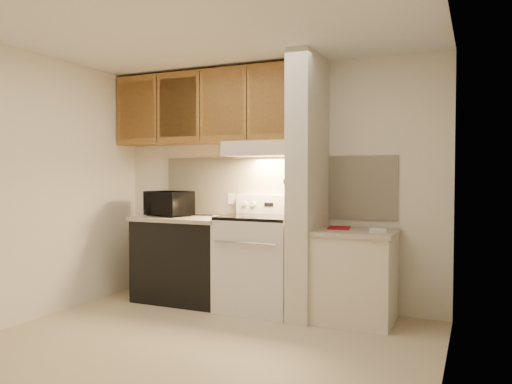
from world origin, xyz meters
The scene contains 50 objects.
floor centered at (0.00, 0.00, 0.00)m, with size 3.60×3.60×0.00m, color beige.
ceiling centered at (0.00, 0.00, 2.50)m, with size 3.60×3.60×0.00m, color white.
wall_back centered at (0.00, 1.50, 1.25)m, with size 3.60×0.02×2.50m, color white.
wall_left centered at (-1.80, 0.00, 1.25)m, with size 0.02×3.00×2.50m, color white.
wall_right centered at (1.80, 0.00, 1.25)m, with size 0.02×3.00×2.50m, color white.
backsplash centered at (0.00, 1.49, 1.24)m, with size 2.60×0.02×0.63m, color white.
range_body centered at (0.00, 1.16, 0.46)m, with size 0.76×0.65×0.92m, color silver.
oven_window centered at (0.00, 0.84, 0.50)m, with size 0.50×0.01×0.30m, color black.
oven_handle centered at (0.00, 0.80, 0.72)m, with size 0.02×0.02×0.65m, color silver.
cooktop centered at (0.00, 1.16, 0.94)m, with size 0.74×0.64×0.03m, color black.
range_backguard centered at (0.00, 1.44, 1.05)m, with size 0.76×0.08×0.20m, color silver.
range_display centered at (0.00, 1.40, 1.05)m, with size 0.10×0.01×0.04m, color black.
range_knob_left_outer centered at (-0.28, 1.40, 1.05)m, with size 0.05×0.05×0.02m, color silver.
range_knob_left_inner centered at (-0.18, 1.40, 1.05)m, with size 0.05×0.05×0.02m, color silver.
range_knob_right_inner centered at (0.18, 1.40, 1.05)m, with size 0.05×0.05×0.02m, color silver.
range_knob_right_outer centered at (0.28, 1.40, 1.05)m, with size 0.05×0.05×0.02m, color silver.
dishwasher_front centered at (-0.88, 1.17, 0.43)m, with size 1.00×0.63×0.87m, color black.
left_countertop centered at (-0.88, 1.17, 0.89)m, with size 1.04×0.67×0.04m, color #B6A693.
spoon_rest centered at (-0.76, 1.36, 0.92)m, with size 0.22×0.07×0.02m, color black.
teal_jar centered at (-1.23, 1.39, 0.96)m, with size 0.09×0.09×0.10m, color #347062.
outlet centered at (-0.48, 1.48, 1.10)m, with size 0.08×0.01×0.12m, color beige.
microwave centered at (-1.10, 1.18, 1.05)m, with size 0.49×0.33×0.27m, color black.
partition_pillar centered at (0.51, 1.15, 1.25)m, with size 0.22×0.70×2.50m, color beige.
pillar_trim centered at (0.39, 1.15, 1.30)m, with size 0.01×0.70×0.04m, color olive.
knife_strip centered at (0.39, 1.10, 1.32)m, with size 0.02×0.42×0.04m, color black.
knife_blade_a centered at (0.38, 0.93, 1.22)m, with size 0.01×0.04×0.16m, color silver.
knife_handle_a centered at (0.38, 0.93, 1.37)m, with size 0.02×0.02×0.10m, color black.
knife_blade_b centered at (0.38, 1.03, 1.21)m, with size 0.01×0.04×0.18m, color silver.
knife_handle_b centered at (0.38, 1.01, 1.37)m, with size 0.02×0.02×0.10m, color black.
knife_blade_c centered at (0.38, 1.11, 1.20)m, with size 0.01×0.04×0.20m, color silver.
knife_handle_c centered at (0.38, 1.10, 1.37)m, with size 0.02×0.02×0.10m, color black.
knife_blade_d centered at (0.38, 1.17, 1.22)m, with size 0.01×0.04×0.16m, color silver.
knife_handle_d centered at (0.38, 1.18, 1.37)m, with size 0.02×0.02×0.10m, color black.
knife_blade_e centered at (0.38, 1.25, 1.21)m, with size 0.01×0.04×0.18m, color silver.
knife_handle_e centered at (0.38, 1.26, 1.37)m, with size 0.02×0.02×0.10m, color black.
oven_mitt centered at (0.38, 1.32, 1.16)m, with size 0.03×0.11×0.26m, color slate.
right_cab_base centered at (0.97, 1.15, 0.40)m, with size 0.70×0.60×0.81m, color beige.
right_countertop centered at (0.97, 1.15, 0.83)m, with size 0.74×0.64×0.04m, color #B6A693.
red_folder centered at (0.79, 1.25, 0.85)m, with size 0.20×0.28×0.01m, color maroon.
white_box centered at (1.19, 1.05, 0.87)m, with size 0.14×0.09×0.04m, color white.
range_hood centered at (0.00, 1.28, 1.62)m, with size 0.78×0.44×0.15m, color beige.
hood_lip centered at (0.00, 1.07, 1.58)m, with size 0.78×0.04×0.06m, color beige.
upper_cabinets centered at (-0.69, 1.32, 2.08)m, with size 2.18×0.33×0.77m, color olive.
cab_door_a centered at (-1.51, 1.17, 2.08)m, with size 0.46×0.01×0.63m, color olive.
cab_gap_a centered at (-1.23, 1.16, 2.08)m, with size 0.01×0.01×0.73m, color black.
cab_door_b centered at (-0.96, 1.17, 2.08)m, with size 0.46×0.01×0.63m, color olive.
cab_gap_b centered at (-0.69, 1.16, 2.08)m, with size 0.01×0.01×0.73m, color black.
cab_door_c centered at (-0.42, 1.17, 2.08)m, with size 0.46×0.01×0.63m, color olive.
cab_gap_c centered at (-0.14, 1.16, 2.08)m, with size 0.01×0.01×0.73m, color black.
cab_door_d centered at (0.13, 1.17, 2.08)m, with size 0.46×0.01×0.63m, color olive.
Camera 1 is at (2.00, -3.41, 1.37)m, focal length 35.00 mm.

